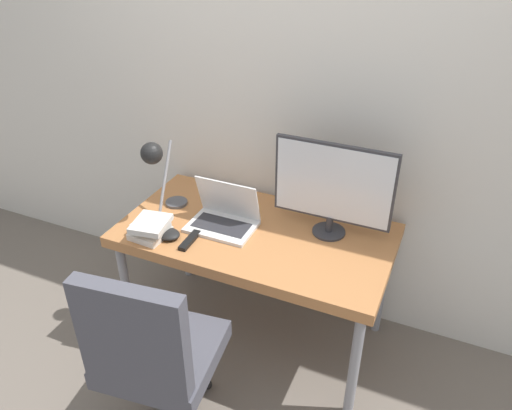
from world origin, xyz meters
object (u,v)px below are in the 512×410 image
office_chair (152,352)px  game_controller (167,234)px  desk_lamp (156,162)px  laptop (224,217)px  monitor (333,186)px  book_stack (151,228)px

office_chair → game_controller: bearing=115.6°
office_chair → game_controller: (-0.27, 0.57, 0.16)m
desk_lamp → game_controller: size_ratio=3.32×
laptop → office_chair: size_ratio=0.33×
desk_lamp → monitor: bearing=14.2°
laptop → book_stack: (-0.29, -0.24, -0.00)m
game_controller → desk_lamp: bearing=130.2°
game_controller → book_stack: bearing=-163.9°
book_stack → game_controller: book_stack is taller
office_chair → book_stack: bearing=123.0°
monitor → desk_lamp: 0.89m
laptop → game_controller: (-0.21, -0.21, -0.03)m
desk_lamp → laptop: bearing=9.4°
laptop → office_chair: 0.80m
laptop → desk_lamp: desk_lamp is taller
game_controller → monitor: bearing=27.0°
game_controller → office_chair: bearing=-64.4°
game_controller → laptop: bearing=45.0°
desk_lamp → book_stack: size_ratio=2.08×
desk_lamp → game_controller: desk_lamp is taller
desk_lamp → office_chair: bearing=-60.9°
laptop → book_stack: laptop is taller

